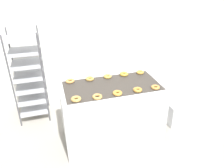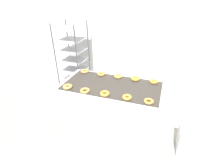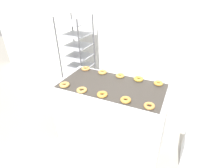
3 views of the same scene
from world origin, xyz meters
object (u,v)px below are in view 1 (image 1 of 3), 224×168
Objects in this scene: donut_near_left at (97,97)px; donut_near_right at (138,90)px; donut_near_rightmost at (155,87)px; donut_far_leftmost at (70,81)px; glaze_bin at (177,112)px; donut_near_center at (117,93)px; donut_far_left at (90,79)px; donut_far_rightmost at (140,72)px; donut_far_center at (108,76)px; baking_rack_cart at (29,76)px; donut_far_right at (124,74)px; donut_near_leftmost at (76,99)px; fryer_machine at (112,112)px.

donut_near_right reaches higher than donut_near_left.
donut_far_leftmost is (-1.11, 0.54, 0.00)m from donut_near_rightmost.
glaze_bin is 3.02× the size of donut_near_center.
donut_far_left is 1.05× the size of donut_far_rightmost.
donut_far_left and donut_far_center have the same top height.
donut_near_rightmost is at bearing -44.44° from donut_far_center.
donut_near_left is 1.00× the size of donut_far_leftmost.
baking_rack_cart is at bearing 133.24° from donut_near_center.
donut_far_center reaches higher than donut_near_rightmost.
donut_far_rightmost is at bearing -1.68° from donut_far_right.
glaze_bin is at bearing -7.42° from donut_far_leftmost.
donut_far_left is (-0.82, 0.53, 0.00)m from donut_near_rightmost.
donut_near_leftmost is 0.84m from donut_near_right.
donut_far_right is at bearing 62.15° from donut_near_center.
donut_far_left is (-0.26, 0.54, -0.00)m from donut_near_center.
donut_near_leftmost reaches higher than donut_near_rightmost.
donut_far_rightmost is at bearing -0.61° from donut_far_leftmost.
donut_far_left is (-0.55, 0.53, -0.00)m from donut_near_right.
baking_rack_cart reaches higher than fryer_machine.
donut_near_rightmost is 0.93× the size of donut_far_leftmost.
donut_near_right reaches higher than donut_far_left.
donut_near_leftmost is 0.27m from donut_near_left.
donut_far_right is at bearing 116.90° from donut_near_rightmost.
donut_far_rightmost is at bearing 33.21° from donut_near_left.
donut_far_center is (0.29, 0.55, 0.00)m from donut_near_left.
donut_near_center is 1.00× the size of donut_far_left.
donut_near_center is at bearing -64.04° from donut_far_left.
donut_far_center is at bearing 117.26° from donut_near_right.
donut_far_right is at bearing 90.50° from donut_near_right.
donut_far_center is (0.02, 0.54, -0.00)m from donut_near_center.
glaze_bin is at bearing -18.47° from donut_far_rightmost.
donut_near_right is at bearing -161.31° from glaze_bin.
donut_near_left is at bearing -135.43° from donut_far_right.
donut_far_center and donut_far_rightmost have the same top height.
donut_near_leftmost is 1.22m from donut_far_rightmost.
fryer_machine is at bearing 25.45° from donut_near_leftmost.
donut_far_center is at bearing 88.11° from donut_near_center.
baking_rack_cart is 1.17m from donut_far_left.
donut_near_rightmost is 0.90× the size of donut_far_right.
donut_near_right is 0.59m from donut_far_rightmost.
donut_near_right reaches higher than donut_near_rightmost.
baking_rack_cart is at bearing 142.02° from donut_far_left.
baking_rack_cart is 1.55m from donut_near_left.
fryer_machine is 0.93× the size of baking_rack_cart.
donut_near_center reaches higher than fryer_machine.
baking_rack_cart is at bearing 149.11° from donut_far_center.
glaze_bin is at bearing -10.43° from donut_far_center.
donut_near_left is 1.05× the size of donut_near_right.
donut_far_left reaches higher than donut_far_leftmost.
donut_far_center is at bearing 179.84° from donut_far_rightmost.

